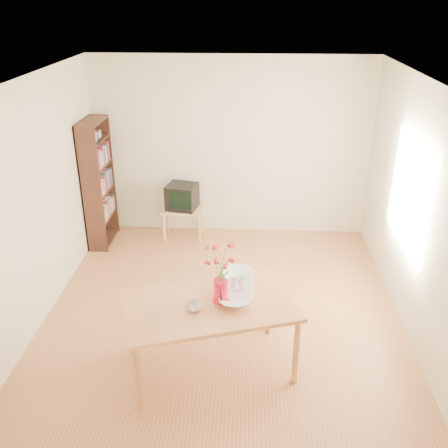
# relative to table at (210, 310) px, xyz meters

# --- Properties ---
(room) EXTENTS (4.50, 4.50, 4.50)m
(room) POSITION_rel_table_xyz_m (0.09, 0.90, 0.62)
(room) COLOR #A26339
(room) RESTS_ON ground
(table) EXTENTS (1.75, 1.31, 0.75)m
(table) POSITION_rel_table_xyz_m (0.00, 0.00, 0.00)
(table) COLOR #B66C3E
(table) RESTS_ON ground
(tv_stand) EXTENTS (0.60, 0.45, 0.46)m
(tv_stand) POSITION_rel_table_xyz_m (-0.63, 2.87, -0.29)
(tv_stand) COLOR tan
(tv_stand) RESTS_ON ground
(bookshelf) EXTENTS (0.28, 0.70, 1.80)m
(bookshelf) POSITION_rel_table_xyz_m (-1.78, 2.65, 0.16)
(bookshelf) COLOR black
(bookshelf) RESTS_ON ground
(pitcher) EXTENTS (0.15, 0.23, 0.23)m
(pitcher) POSITION_rel_table_xyz_m (0.10, 0.05, 0.18)
(pitcher) COLOR red
(pitcher) RESTS_ON table
(flowers) EXTENTS (0.26, 0.26, 0.37)m
(flowers) POSITION_rel_table_xyz_m (0.10, 0.05, 0.47)
(flowers) COLOR #BB2C34
(flowers) RESTS_ON pitcher
(mug) EXTENTS (0.17, 0.17, 0.10)m
(mug) POSITION_rel_table_xyz_m (-0.13, -0.11, 0.12)
(mug) COLOR white
(mug) RESTS_ON table
(bowl) EXTENTS (0.50, 0.50, 0.46)m
(bowl) POSITION_rel_table_xyz_m (0.23, 0.23, 0.30)
(bowl) COLOR white
(bowl) RESTS_ON table
(teacup_a) EXTENTS (0.11, 0.11, 0.07)m
(teacup_a) POSITION_rel_table_xyz_m (0.19, 0.23, 0.26)
(teacup_a) COLOR white
(teacup_a) RESTS_ON bowl
(teacup_b) EXTENTS (0.11, 0.11, 0.07)m
(teacup_b) POSITION_rel_table_xyz_m (0.28, 0.25, 0.26)
(teacup_b) COLOR white
(teacup_b) RESTS_ON bowl
(television) EXTENTS (0.49, 0.47, 0.36)m
(television) POSITION_rel_table_xyz_m (-0.63, 2.88, -0.03)
(television) COLOR black
(television) RESTS_ON tv_stand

